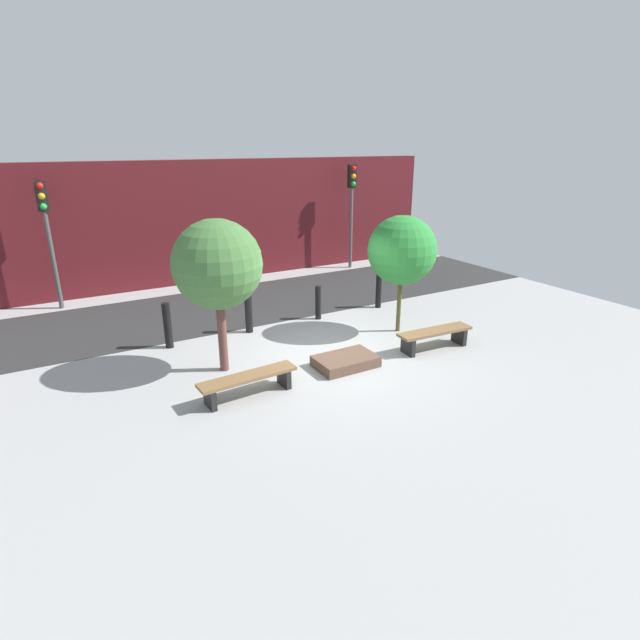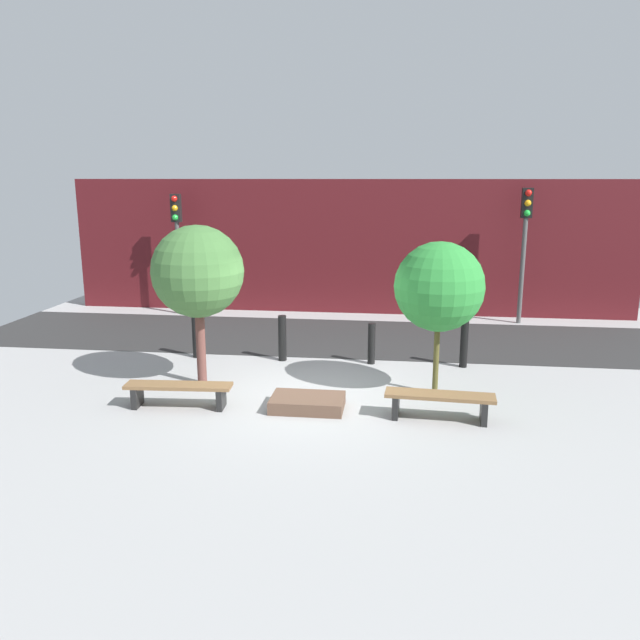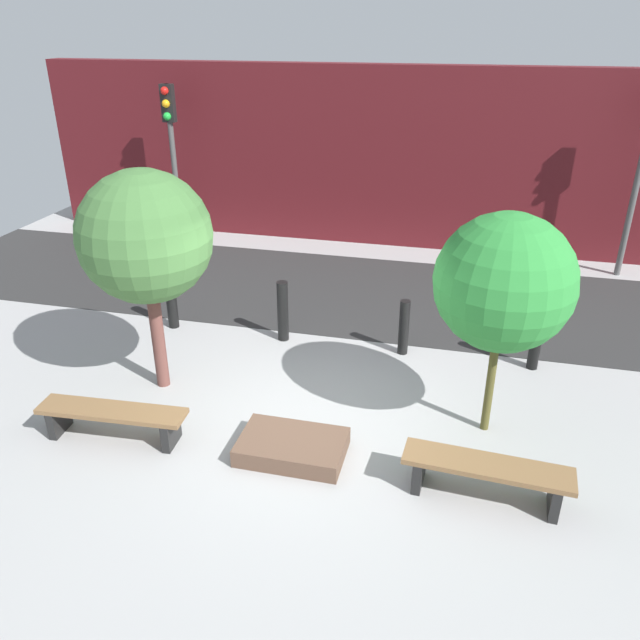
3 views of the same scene
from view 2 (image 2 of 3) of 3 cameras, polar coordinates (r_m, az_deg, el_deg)
name	(u,v)px [view 2 (image 2 of 3)]	position (r m, az deg, el deg)	size (l,w,h in m)	color
ground_plane	(312,397)	(11.37, -0.71, -7.04)	(18.00, 18.00, 0.00)	#9D9D9D
road_strip	(336,337)	(15.50, 1.51, -1.57)	(18.00, 3.77, 0.01)	#2B2B2B
building_facade	(348,247)	(18.23, 2.54, 6.72)	(16.20, 0.50, 3.83)	#511419
bench_left	(179,390)	(11.05, -12.80, -6.29)	(1.85, 0.51, 0.42)	black
bench_right	(440,401)	(10.43, 10.88, -7.27)	(1.80, 0.53, 0.44)	black
planter_bed	(307,403)	(10.77, -1.15, -7.58)	(1.24, 0.80, 0.22)	brown
tree_behind_left_bench	(198,272)	(11.80, -11.13, 4.32)	(1.72, 1.72, 3.04)	brown
tree_behind_right_bench	(439,287)	(11.25, 10.85, 2.99)	(1.60, 1.60, 2.79)	#4D4821
bollard_far_left	(196,334)	(13.93, -11.26, -1.30)	(0.18, 0.18, 1.04)	black
bollard_left	(282,338)	(13.46, -3.46, -1.66)	(0.18, 0.18, 0.99)	black
bollard_center	(372,344)	(13.26, 4.73, -2.16)	(0.16, 0.16, 0.88)	black
bollard_right	(464,342)	(13.30, 13.04, -1.99)	(0.16, 0.16, 1.07)	black
traffic_light_west	(177,232)	(18.28, -12.94, 7.88)	(0.28, 0.27, 3.43)	#484848
traffic_light_mid_west	(525,231)	(17.47, 18.24, 7.75)	(0.28, 0.27, 3.62)	#4F4F4F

